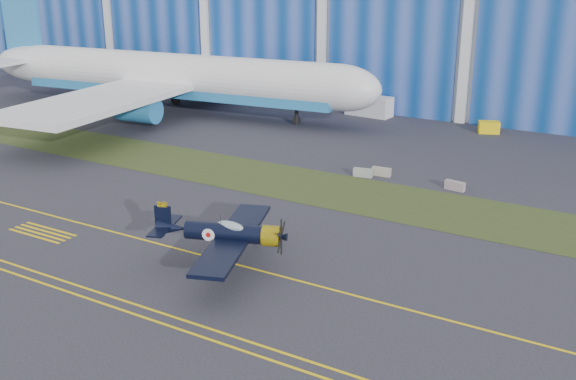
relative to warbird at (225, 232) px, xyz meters
The scene contains 15 objects.
ground 6.64m from the warbird, 82.83° to the left, with size 260.00×260.00×0.00m, color #31303B.
grass_median 20.15m from the warbird, 87.85° to the left, with size 260.00×10.00×0.02m, color #475128.
hangar 78.66m from the warbird, 89.45° to the left, with size 220.00×45.70×30.00m.
taxiway_centreline 3.10m from the warbird, 51.50° to the left, with size 200.00×0.20×0.02m, color yellow.
edge_line_near 9.06m from the warbird, 85.01° to the right, with size 80.00×0.20×0.02m, color yellow.
edge_line_far 8.12m from the warbird, 84.36° to the right, with size 80.00×0.20×0.02m, color yellow.
hold_short_ladder 17.62m from the warbird, behind, with size 6.00×2.40×0.02m, color yellow, non-canonical shape.
warbird is the anchor object (origin of this frame).
jetliner 56.17m from the warbird, 133.24° to the left, with size 77.33×67.84×24.75m.
shipping_container 54.19m from the warbird, 102.91° to the left, with size 6.68×2.67×2.89m, color silver.
tug 51.58m from the warbird, 83.56° to the left, with size 2.62×1.64×1.53m, color yellow.
cart 80.29m from the warbird, 140.24° to the left, with size 1.95×1.17×1.17m, color silver.
barrier_a 25.56m from the warbird, 91.29° to the left, with size 2.00×0.60×0.90m, color gray.
barrier_b 26.85m from the warbird, 87.91° to the left, with size 2.00×0.60×0.90m, color #999787.
barrier_c 27.75m from the warbird, 70.87° to the left, with size 2.00×0.60×0.90m, color gray.
Camera 1 is at (26.12, -42.47, 21.53)m, focal length 42.00 mm.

